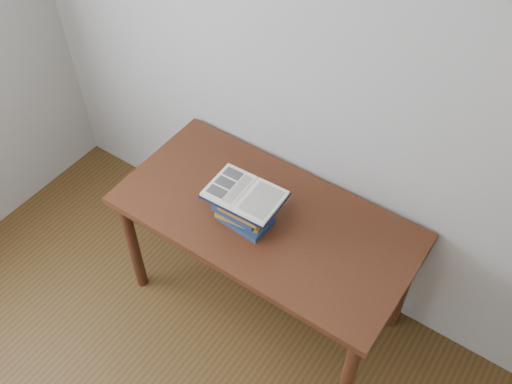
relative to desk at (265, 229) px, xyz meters
The scene contains 3 objects.
desk is the anchor object (origin of this frame).
book_stack 0.20m from the desk, 130.53° to the right, with size 0.26×0.19×0.15m.
open_book 0.28m from the desk, 136.77° to the right, with size 0.34×0.24×0.03m.
Camera 1 is at (0.83, -0.01, 2.75)m, focal length 40.00 mm.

